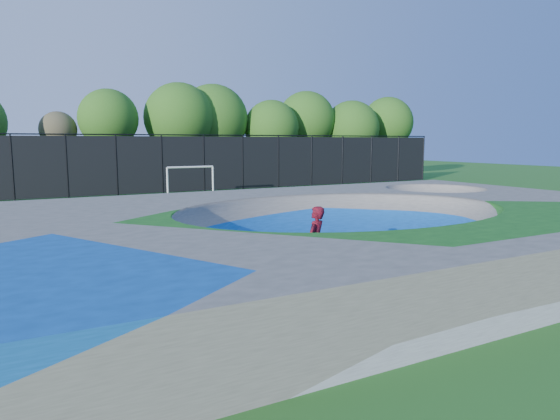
% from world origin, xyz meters
% --- Properties ---
extents(ground, '(120.00, 120.00, 0.00)m').
position_xyz_m(ground, '(0.00, 0.00, 0.00)').
color(ground, '#1F5A19').
rests_on(ground, ground).
extents(skate_deck, '(22.00, 14.00, 1.50)m').
position_xyz_m(skate_deck, '(0.00, 0.00, 0.75)').
color(skate_deck, gray).
rests_on(skate_deck, ground).
extents(skater, '(0.83, 0.77, 1.90)m').
position_xyz_m(skater, '(-2.31, -1.90, 0.95)').
color(skater, '#AD0D21').
rests_on(skater, ground).
extents(skateboard, '(0.80, 0.53, 0.05)m').
position_xyz_m(skateboard, '(-2.31, -1.90, 0.03)').
color(skateboard, black).
rests_on(skateboard, ground).
extents(soccer_goal, '(3.08, 0.12, 2.03)m').
position_xyz_m(soccer_goal, '(0.77, 17.35, 1.41)').
color(soccer_goal, silver).
rests_on(soccer_goal, ground).
extents(fence, '(48.09, 0.09, 4.04)m').
position_xyz_m(fence, '(0.00, 21.00, 2.10)').
color(fence, black).
rests_on(fence, ground).
extents(treeline, '(53.33, 7.22, 8.42)m').
position_xyz_m(treeline, '(-0.06, 26.32, 5.17)').
color(treeline, '#453222').
rests_on(treeline, ground).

